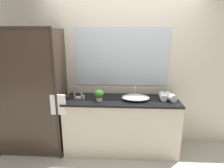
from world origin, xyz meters
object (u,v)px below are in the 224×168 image
potted_plant (99,95)px  amenity_bottle_body_wash (74,94)px  faucet (135,93)px  amenity_bottle_shampoo (82,94)px  soap_dish (78,97)px  rolled_towel_near_edge (171,97)px  sink_basin (136,97)px  rolled_towel_middle (163,96)px  amenity_bottle_conditioner (84,97)px

potted_plant → amenity_bottle_body_wash: (-0.43, 0.18, -0.06)m
faucet → amenity_bottle_shampoo: faucet is taller
potted_plant → amenity_bottle_body_wash: bearing=157.2°
amenity_bottle_shampoo → amenity_bottle_body_wash: bearing=-176.0°
faucet → soap_dish: size_ratio=1.70×
potted_plant → rolled_towel_near_edge: 1.11m
sink_basin → amenity_bottle_shampoo: (-0.88, 0.11, 0.01)m
faucet → rolled_towel_middle: size_ratio=0.80×
sink_basin → faucet: (-0.00, 0.20, 0.02)m
sink_basin → rolled_towel_middle: (0.43, 0.04, 0.02)m
amenity_bottle_conditioner → rolled_towel_near_edge: rolled_towel_near_edge is taller
potted_plant → soap_dish: (-0.35, 0.11, -0.08)m
potted_plant → amenity_bottle_shampoo: (-0.31, 0.19, -0.05)m
faucet → soap_dish: bearing=-169.5°
potted_plant → amenity_bottle_body_wash: size_ratio=1.93×
sink_basin → rolled_towel_near_edge: size_ratio=1.98×
amenity_bottle_conditioner → rolled_towel_near_edge: bearing=1.1°
amenity_bottle_body_wash → rolled_towel_near_edge: bearing=-3.6°
faucet → amenity_bottle_shampoo: size_ratio=1.72×
sink_basin → amenity_bottle_body_wash: 1.00m
amenity_bottle_shampoo → rolled_towel_near_edge: 1.42m
amenity_bottle_conditioner → soap_dish: bearing=153.9°
sink_basin → potted_plant: potted_plant is taller
potted_plant → amenity_bottle_shampoo: size_ratio=1.78×
amenity_bottle_shampoo → amenity_bottle_conditioner: (0.06, -0.13, -0.01)m
amenity_bottle_shampoo → rolled_towel_middle: size_ratio=0.46×
faucet → rolled_towel_near_edge: (0.54, -0.19, 0.01)m
potted_plant → rolled_towel_near_edge: (1.10, 0.08, -0.04)m
rolled_towel_near_edge → soap_dish: bearing=179.1°
potted_plant → soap_dish: size_ratio=1.75×
rolled_towel_near_edge → amenity_bottle_body_wash: bearing=176.4°
soap_dish → rolled_towel_middle: (1.35, 0.00, 0.04)m
sink_basin → rolled_towel_near_edge: 0.54m
potted_plant → amenity_bottle_conditioner: potted_plant is taller
sink_basin → amenity_bottle_body_wash: (-0.99, 0.10, 0.00)m
faucet → soap_dish: faucet is taller
amenity_bottle_body_wash → amenity_bottle_conditioner: (0.18, -0.12, -0.01)m
amenity_bottle_body_wash → rolled_towel_middle: rolled_towel_middle is taller
potted_plant → amenity_bottle_conditioner: bearing=167.1°
soap_dish → amenity_bottle_shampoo: 0.10m
faucet → amenity_bottle_body_wash: size_ratio=1.87×
potted_plant → soap_dish: potted_plant is taller
soap_dish → amenity_bottle_body_wash: amenity_bottle_body_wash is taller
rolled_towel_near_edge → amenity_bottle_conditioner: bearing=-178.9°
sink_basin → amenity_bottle_shampoo: bearing=172.7°
amenity_bottle_conditioner → rolled_towel_middle: size_ratio=0.35×
soap_dish → amenity_bottle_body_wash: 0.11m
rolled_towel_near_edge → amenity_bottle_shampoo: bearing=175.8°
amenity_bottle_body_wash → amenity_bottle_conditioner: size_ratio=1.22×
soap_dish → amenity_bottle_body_wash: bearing=135.8°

